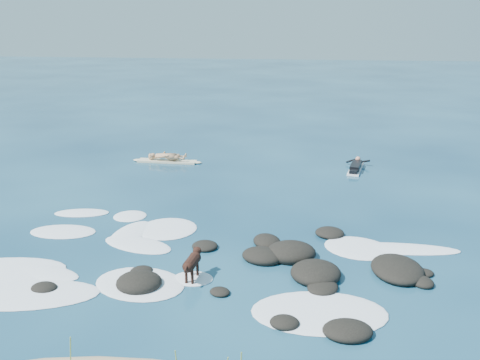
# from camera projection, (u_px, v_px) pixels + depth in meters

# --- Properties ---
(ground) EXTENTS (160.00, 160.00, 0.00)m
(ground) POSITION_uv_depth(u_px,v_px,m) (211.00, 244.00, 16.67)
(ground) COLOR #0A2642
(ground) RESTS_ON ground
(reef_rocks) EXTENTS (10.55, 6.76, 0.59)m
(reef_rocks) POSITION_uv_depth(u_px,v_px,m) (296.00, 268.00, 14.82)
(reef_rocks) COLOR black
(reef_rocks) RESTS_ON ground
(breaking_foam) EXTENTS (15.28, 7.71, 0.12)m
(breaking_foam) POSITION_uv_depth(u_px,v_px,m) (153.00, 262.00, 15.38)
(breaking_foam) COLOR white
(breaking_foam) RESTS_ON ground
(standing_surfer_rig) EXTENTS (3.46, 0.69, 1.97)m
(standing_surfer_rig) POSITION_uv_depth(u_px,v_px,m) (167.00, 147.00, 25.92)
(standing_surfer_rig) COLOR beige
(standing_surfer_rig) RESTS_ON ground
(paddling_surfer_rig) EXTENTS (1.19, 2.59, 0.45)m
(paddling_surfer_rig) POSITION_uv_depth(u_px,v_px,m) (356.00, 167.00, 24.78)
(paddling_surfer_rig) COLOR white
(paddling_surfer_rig) RESTS_ON ground
(dog) EXTENTS (0.39, 1.28, 0.81)m
(dog) POSITION_uv_depth(u_px,v_px,m) (192.00, 261.00, 14.22)
(dog) COLOR black
(dog) RESTS_ON ground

